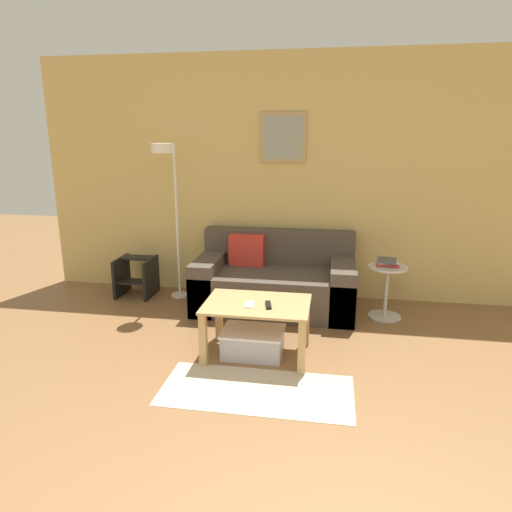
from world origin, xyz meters
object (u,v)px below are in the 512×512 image
object	(u,v)px
side_table	(387,287)
remote_control	(268,305)
storage_bin	(253,342)
book_stack	(388,262)
couch	(275,282)
floor_lamp	(168,184)
step_stool	(136,275)
coffee_table	(257,314)
cell_phone	(250,304)

from	to	relation	value
side_table	remote_control	xyz separation A→B (m)	(-1.00, -1.04, 0.14)
side_table	remote_control	world-z (taller)	side_table
storage_bin	book_stack	xyz separation A→B (m)	(1.13, 1.02, 0.44)
remote_control	couch	bearing A→B (deg)	82.78
side_table	book_stack	size ratio (longest dim) A/B	2.28
remote_control	floor_lamp	bearing A→B (deg)	125.18
floor_lamp	step_stool	world-z (taller)	floor_lamp
book_stack	step_stool	bearing A→B (deg)	176.16
side_table	book_stack	xyz separation A→B (m)	(-0.01, 0.02, 0.24)
coffee_table	cell_phone	size ratio (longest dim) A/B	5.92
storage_bin	side_table	xyz separation A→B (m)	(1.13, 1.00, 0.20)
couch	remote_control	world-z (taller)	couch
couch	step_stool	xyz separation A→B (m)	(-1.56, 0.10, -0.04)
remote_control	cell_phone	xyz separation A→B (m)	(-0.15, 0.00, -0.01)
floor_lamp	side_table	distance (m)	2.37
remote_control	cell_phone	world-z (taller)	remote_control
step_stool	cell_phone	bearing A→B (deg)	-39.55
couch	floor_lamp	size ratio (longest dim) A/B	0.96
cell_phone	side_table	bearing A→B (deg)	42.27
storage_bin	side_table	world-z (taller)	side_table
coffee_table	book_stack	bearing A→B (deg)	42.60
couch	floor_lamp	bearing A→B (deg)	-177.12
cell_phone	step_stool	xyz separation A→B (m)	(-1.50, 1.24, -0.22)
cell_phone	step_stool	distance (m)	1.96
storage_bin	remote_control	bearing A→B (deg)	-20.69
remote_control	coffee_table	bearing A→B (deg)	138.35
storage_bin	cell_phone	size ratio (longest dim) A/B	3.55
couch	coffee_table	bearing A→B (deg)	-90.21
side_table	remote_control	bearing A→B (deg)	-133.89
storage_bin	book_stack	size ratio (longest dim) A/B	2.18
coffee_table	floor_lamp	bearing A→B (deg)	136.14
side_table	step_stool	size ratio (longest dim) A/B	1.23
book_stack	step_stool	distance (m)	2.68
side_table	couch	bearing A→B (deg)	175.08
floor_lamp	step_stool	size ratio (longest dim) A/B	3.91
storage_bin	step_stool	xyz separation A→B (m)	(-1.52, 1.19, 0.12)
floor_lamp	book_stack	size ratio (longest dim) A/B	7.25
couch	floor_lamp	xyz separation A→B (m)	(-1.07, -0.05, 0.98)
coffee_table	cell_phone	bearing A→B (deg)	-133.06
storage_bin	floor_lamp	bearing A→B (deg)	135.09
floor_lamp	book_stack	distance (m)	2.28
couch	step_stool	distance (m)	1.56
remote_control	cell_phone	distance (m)	0.15
coffee_table	remote_control	bearing A→B (deg)	-29.70
couch	cell_phone	world-z (taller)	couch
side_table	book_stack	distance (m)	0.24
coffee_table	storage_bin	distance (m)	0.25
storage_bin	remote_control	xyz separation A→B (m)	(0.13, -0.05, 0.35)
floor_lamp	side_table	xyz separation A→B (m)	(2.17, -0.04, -0.94)
storage_bin	side_table	size ratio (longest dim) A/B	0.96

